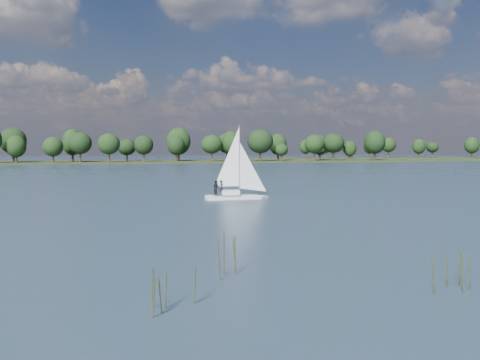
{
  "coord_description": "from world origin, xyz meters",
  "views": [
    {
      "loc": [
        -23.35,
        -33.22,
        6.48
      ],
      "look_at": [
        -5.03,
        31.1,
        2.5
      ],
      "focal_mm": 40.0,
      "sensor_mm": 36.0,
      "label": 1
    }
  ],
  "objects": [
    {
      "name": "ground",
      "position": [
        0.0,
        100.0,
        0.0
      ],
      "size": [
        700.0,
        700.0,
        0.0
      ],
      "primitive_type": "plane",
      "color": "#233342",
      "rests_on": "ground"
    },
    {
      "name": "far_shore",
      "position": [
        0.0,
        212.0,
        0.0
      ],
      "size": [
        660.0,
        40.0,
        1.5
      ],
      "primitive_type": "cube",
      "color": "black",
      "rests_on": "ground"
    },
    {
      "name": "far_shore_back",
      "position": [
        160.0,
        260.0,
        0.0
      ],
      "size": [
        220.0,
        30.0,
        1.4
      ],
      "primitive_type": "cube",
      "color": "black",
      "rests_on": "ground"
    },
    {
      "name": "sailboat",
      "position": [
        -5.57,
        32.2,
        2.74
      ],
      "size": [
        7.46,
        2.12,
        9.81
      ],
      "rotation": [
        0.0,
        0.0,
        0.01
      ],
      "color": "white",
      "rests_on": "ground"
    },
    {
      "name": "treeline",
      "position": [
        -5.87,
        208.12,
        8.21
      ],
      "size": [
        563.39,
        74.11,
        18.43
      ],
      "color": "black",
      "rests_on": "ground"
    }
  ]
}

